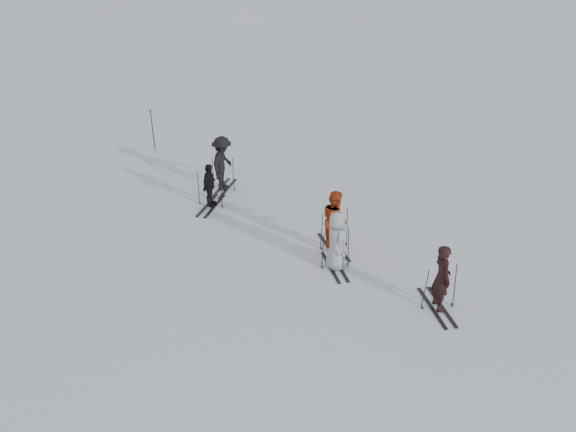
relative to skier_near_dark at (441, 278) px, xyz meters
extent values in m
plane|color=silver|center=(-3.12, 2.84, -0.92)|extent=(120.00, 120.00, 0.00)
imported|color=black|center=(0.00, 0.00, 0.00)|extent=(0.45, 0.68, 1.83)
imported|color=#AD3B13|center=(-1.79, 3.39, 0.02)|extent=(0.80, 0.98, 1.87)
imported|color=#9EA4A7|center=(-2.06, 2.35, -0.04)|extent=(0.58, 0.87, 1.74)
imported|color=black|center=(-5.20, 6.90, -0.15)|extent=(0.75, 0.97, 1.54)
imported|color=black|center=(-4.60, 8.18, 0.08)|extent=(1.25, 1.48, 1.99)
cylinder|color=black|center=(-7.08, 12.60, -0.02)|extent=(0.04, 0.04, 1.80)
camera|label=1|loc=(-6.17, -10.52, 8.11)|focal=35.00mm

